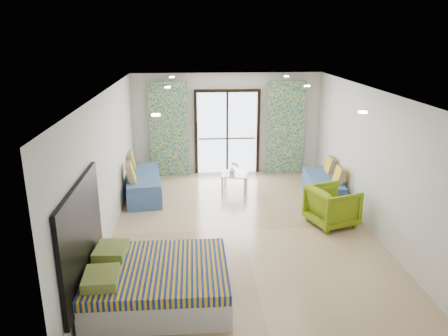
{
  "coord_description": "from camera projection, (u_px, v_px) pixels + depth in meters",
  "views": [
    {
      "loc": [
        -0.91,
        -7.74,
        3.72
      ],
      "look_at": [
        -0.32,
        0.43,
        1.15
      ],
      "focal_mm": 35.0,
      "sensor_mm": 36.0,
      "label": 1
    }
  ],
  "objects": [
    {
      "name": "floor",
      "position": [
        242.0,
        230.0,
        8.54
      ],
      "size": [
        5.0,
        7.5,
        0.01
      ],
      "primitive_type": null,
      "color": "#9D7E5D",
      "rests_on": "ground"
    },
    {
      "name": "ceiling",
      "position": [
        244.0,
        92.0,
        7.74
      ],
      "size": [
        5.0,
        7.5,
        0.01
      ],
      "primitive_type": null,
      "color": "silver",
      "rests_on": "ground"
    },
    {
      "name": "wall_back",
      "position": [
        227.0,
        124.0,
        11.71
      ],
      "size": [
        5.0,
        0.01,
        2.7
      ],
      "primitive_type": null,
      "color": "silver",
      "rests_on": "ground"
    },
    {
      "name": "wall_front",
      "position": [
        283.0,
        268.0,
        4.57
      ],
      "size": [
        5.0,
        0.01,
        2.7
      ],
      "primitive_type": null,
      "color": "silver",
      "rests_on": "ground"
    },
    {
      "name": "wall_left",
      "position": [
        107.0,
        167.0,
        7.97
      ],
      "size": [
        0.01,
        7.5,
        2.7
      ],
      "primitive_type": null,
      "color": "silver",
      "rests_on": "ground"
    },
    {
      "name": "wall_right",
      "position": [
        373.0,
        162.0,
        8.31
      ],
      "size": [
        0.01,
        7.5,
        2.7
      ],
      "primitive_type": null,
      "color": "silver",
      "rests_on": "ground"
    },
    {
      "name": "balcony_door",
      "position": [
        227.0,
        127.0,
        11.71
      ],
      "size": [
        1.76,
        0.08,
        2.28
      ],
      "color": "black",
      "rests_on": "floor"
    },
    {
      "name": "balcony_rail",
      "position": [
        227.0,
        139.0,
        11.81
      ],
      "size": [
        1.52,
        0.03,
        0.04
      ],
      "primitive_type": "cube",
      "color": "#595451",
      "rests_on": "balcony_door"
    },
    {
      "name": "curtain_left",
      "position": [
        169.0,
        130.0,
        11.46
      ],
      "size": [
        1.0,
        0.1,
        2.5
      ],
      "primitive_type": "cube",
      "color": "white",
      "rests_on": "floor"
    },
    {
      "name": "curtain_right",
      "position": [
        285.0,
        128.0,
        11.67
      ],
      "size": [
        1.0,
        0.1,
        2.5
      ],
      "primitive_type": "cube",
      "color": "white",
      "rests_on": "floor"
    },
    {
      "name": "downlight_a",
      "position": [
        156.0,
        115.0,
        5.75
      ],
      "size": [
        0.12,
        0.12,
        0.02
      ],
      "primitive_type": "cylinder",
      "color": "#FFE0B2",
      "rests_on": "ceiling"
    },
    {
      "name": "downlight_b",
      "position": [
        363.0,
        112.0,
        5.94
      ],
      "size": [
        0.12,
        0.12,
        0.02
      ],
      "primitive_type": "cylinder",
      "color": "#FFE0B2",
      "rests_on": "ceiling"
    },
    {
      "name": "downlight_c",
      "position": [
        168.0,
        87.0,
        8.6
      ],
      "size": [
        0.12,
        0.12,
        0.02
      ],
      "primitive_type": "cylinder",
      "color": "#FFE0B2",
      "rests_on": "ceiling"
    },
    {
      "name": "downlight_d",
      "position": [
        307.0,
        86.0,
        8.79
      ],
      "size": [
        0.12,
        0.12,
        0.02
      ],
      "primitive_type": "cylinder",
      "color": "#FFE0B2",
      "rests_on": "ceiling"
    },
    {
      "name": "downlight_e",
      "position": [
        172.0,
        77.0,
        10.5
      ],
      "size": [
        0.12,
        0.12,
        0.02
      ],
      "primitive_type": "cylinder",
      "color": "#FFE0B2",
      "rests_on": "ceiling"
    },
    {
      "name": "downlight_f",
      "position": [
        286.0,
        76.0,
        10.7
      ],
      "size": [
        0.12,
        0.12,
        0.02
      ],
      "primitive_type": "cylinder",
      "color": "#FFE0B2",
      "rests_on": "ceiling"
    },
    {
      "name": "headboard",
      "position": [
        82.0,
        236.0,
        5.95
      ],
      "size": [
        0.06,
        2.1,
        1.5
      ],
      "primitive_type": "cube",
      "color": "black",
      "rests_on": "floor"
    },
    {
      "name": "switch_plate",
      "position": [
        99.0,
        202.0,
        7.14
      ],
      "size": [
        0.02,
        0.1,
        0.1
      ],
      "primitive_type": "cube",
      "color": "silver",
      "rests_on": "wall_left"
    },
    {
      "name": "bed",
      "position": [
        157.0,
        282.0,
        6.25
      ],
      "size": [
        1.98,
        1.62,
        0.68
      ],
      "color": "silver",
      "rests_on": "floor"
    },
    {
      "name": "daybed_left",
      "position": [
        143.0,
        184.0,
        10.24
      ],
      "size": [
        0.98,
        2.03,
        0.96
      ],
      "rotation": [
        0.0,
        0.0,
        0.12
      ],
      "color": "#3C5B8F",
      "rests_on": "floor"
    },
    {
      "name": "daybed_right",
      "position": [
        324.0,
        186.0,
        10.23
      ],
      "size": [
        0.76,
        1.75,
        0.85
      ],
      "rotation": [
        0.0,
        0.0,
        -0.05
      ],
      "color": "#3C5B8F",
      "rests_on": "floor"
    },
    {
      "name": "coffee_table",
      "position": [
        235.0,
        175.0,
        10.63
      ],
      "size": [
        0.73,
        0.73,
        0.72
      ],
      "rotation": [
        0.0,
        0.0,
        -0.2
      ],
      "color": "silver",
      "rests_on": "floor"
    },
    {
      "name": "vase",
      "position": [
        232.0,
        171.0,
        10.59
      ],
      "size": [
        0.19,
        0.2,
        0.16
      ],
      "primitive_type": "imported",
      "rotation": [
        0.0,
        0.0,
        0.21
      ],
      "color": "white",
      "rests_on": "coffee_table"
    },
    {
      "name": "armchair",
      "position": [
        332.0,
        204.0,
        8.69
      ],
      "size": [
        1.02,
        1.05,
        0.86
      ],
      "primitive_type": "imported",
      "rotation": [
        0.0,
        0.0,
        1.91
      ],
      "color": "olive",
      "rests_on": "floor"
    }
  ]
}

